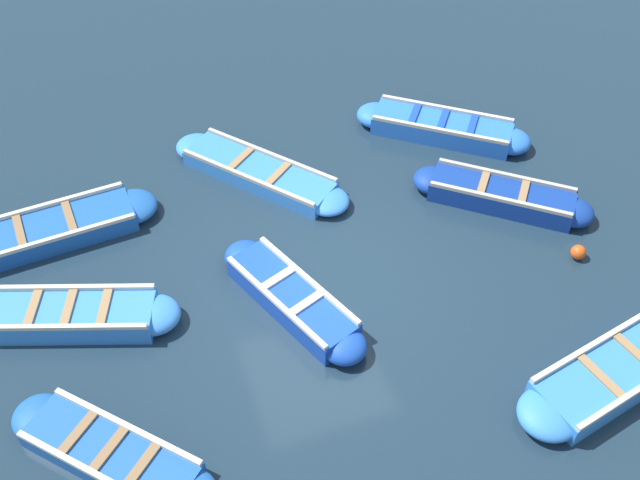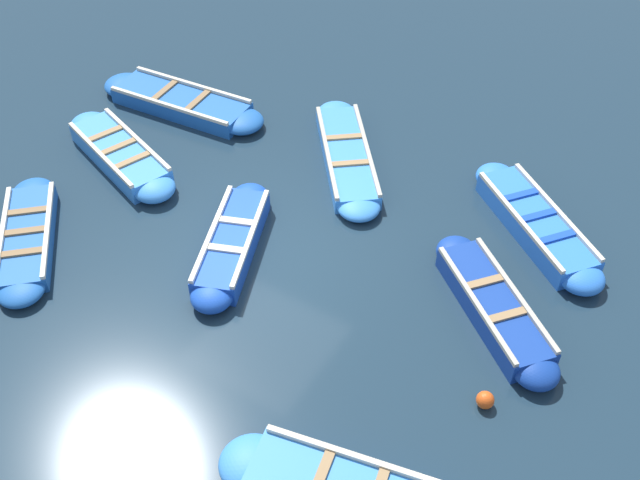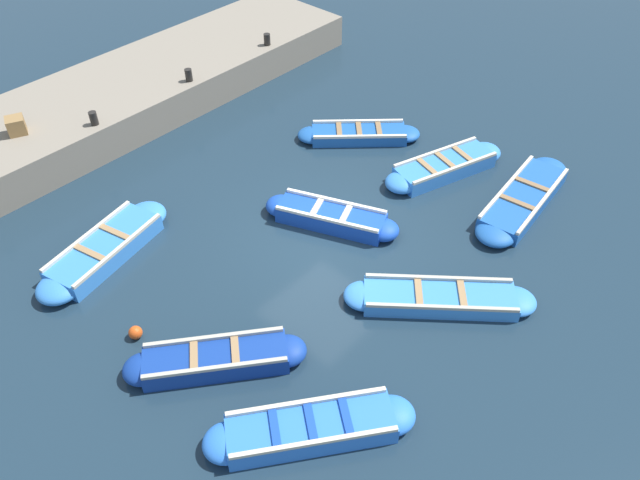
{
  "view_description": "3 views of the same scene",
  "coord_description": "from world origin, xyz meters",
  "px_view_note": "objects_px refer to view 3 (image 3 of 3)",
  "views": [
    {
      "loc": [
        -7.74,
        2.6,
        9.55
      ],
      "look_at": [
        0.68,
        -0.35,
        0.44
      ],
      "focal_mm": 42.0,
      "sensor_mm": 36.0,
      "label": 1
    },
    {
      "loc": [
        -7.31,
        -5.88,
        9.3
      ],
      "look_at": [
        0.53,
        -0.9,
        0.37
      ],
      "focal_mm": 42.0,
      "sensor_mm": 36.0,
      "label": 2
    },
    {
      "loc": [
        6.94,
        -7.85,
        9.55
      ],
      "look_at": [
        0.09,
        -0.27,
        0.16
      ],
      "focal_mm": 35.0,
      "sensor_mm": 36.0,
      "label": 3
    }
  ],
  "objects_px": {
    "boat_tucked": "(359,134)",
    "wooden_crate": "(16,126)",
    "boat_far_corner": "(444,167)",
    "boat_end_of_row": "(331,217)",
    "bollard_mid_north": "(94,118)",
    "boat_broadside": "(105,249)",
    "buoy_orange_near": "(135,333)",
    "boat_centre": "(311,429)",
    "boat_mid_row": "(216,360)",
    "bollard_south": "(267,39)",
    "bollard_mid_south": "(189,75)",
    "boat_inner_gap": "(439,298)",
    "boat_drifting": "(523,199)"
  },
  "relations": [
    {
      "from": "boat_end_of_row",
      "to": "bollard_mid_north",
      "type": "relative_size",
      "value": 9.31
    },
    {
      "from": "boat_tucked",
      "to": "bollard_mid_north",
      "type": "distance_m",
      "value": 6.92
    },
    {
      "from": "boat_end_of_row",
      "to": "buoy_orange_near",
      "type": "height_order",
      "value": "boat_end_of_row"
    },
    {
      "from": "bollard_south",
      "to": "bollard_mid_south",
      "type": "bearing_deg",
      "value": -90.0
    },
    {
      "from": "boat_inner_gap",
      "to": "boat_mid_row",
      "type": "relative_size",
      "value": 1.15
    },
    {
      "from": "boat_inner_gap",
      "to": "buoy_orange_near",
      "type": "height_order",
      "value": "boat_inner_gap"
    },
    {
      "from": "boat_broadside",
      "to": "buoy_orange_near",
      "type": "height_order",
      "value": "boat_broadside"
    },
    {
      "from": "boat_tucked",
      "to": "buoy_orange_near",
      "type": "distance_m",
      "value": 8.3
    },
    {
      "from": "boat_drifting",
      "to": "boat_broadside",
      "type": "bearing_deg",
      "value": -127.37
    },
    {
      "from": "boat_far_corner",
      "to": "boat_drifting",
      "type": "bearing_deg",
      "value": 5.44
    },
    {
      "from": "boat_far_corner",
      "to": "wooden_crate",
      "type": "height_order",
      "value": "wooden_crate"
    },
    {
      "from": "boat_mid_row",
      "to": "boat_tucked",
      "type": "bearing_deg",
      "value": 110.68
    },
    {
      "from": "boat_drifting",
      "to": "buoy_orange_near",
      "type": "bearing_deg",
      "value": -112.27
    },
    {
      "from": "boat_tucked",
      "to": "bollard_mid_north",
      "type": "relative_size",
      "value": 8.49
    },
    {
      "from": "boat_drifting",
      "to": "bollard_south",
      "type": "distance_m",
      "value": 9.31
    },
    {
      "from": "boat_far_corner",
      "to": "boat_tucked",
      "type": "xyz_separation_m",
      "value": [
        -2.62,
        -0.24,
        -0.04
      ]
    },
    {
      "from": "boat_tucked",
      "to": "boat_drifting",
      "type": "xyz_separation_m",
      "value": [
        4.75,
        0.44,
        0.02
      ]
    },
    {
      "from": "boat_far_corner",
      "to": "bollard_mid_south",
      "type": "distance_m",
      "value": 7.56
    },
    {
      "from": "boat_mid_row",
      "to": "wooden_crate",
      "type": "height_order",
      "value": "wooden_crate"
    },
    {
      "from": "boat_centre",
      "to": "boat_drifting",
      "type": "distance_m",
      "value": 7.94
    },
    {
      "from": "bollard_south",
      "to": "bollard_mid_north",
      "type": "bearing_deg",
      "value": -90.0
    },
    {
      "from": "boat_inner_gap",
      "to": "bollard_mid_south",
      "type": "distance_m",
      "value": 9.71
    },
    {
      "from": "boat_far_corner",
      "to": "wooden_crate",
      "type": "distance_m",
      "value": 10.77
    },
    {
      "from": "boat_broadside",
      "to": "wooden_crate",
      "type": "bearing_deg",
      "value": 171.91
    },
    {
      "from": "bollard_mid_north",
      "to": "boat_end_of_row",
      "type": "bearing_deg",
      "value": 17.49
    },
    {
      "from": "boat_broadside",
      "to": "boat_inner_gap",
      "type": "relative_size",
      "value": 1.05
    },
    {
      "from": "boat_end_of_row",
      "to": "bollard_mid_north",
      "type": "distance_m",
      "value": 6.66
    },
    {
      "from": "boat_inner_gap",
      "to": "buoy_orange_near",
      "type": "distance_m",
      "value": 6.03
    },
    {
      "from": "boat_centre",
      "to": "wooden_crate",
      "type": "distance_m",
      "value": 10.77
    },
    {
      "from": "boat_broadside",
      "to": "bollard_mid_north",
      "type": "xyz_separation_m",
      "value": [
        -3.33,
        2.13,
        0.96
      ]
    },
    {
      "from": "boat_tucked",
      "to": "wooden_crate",
      "type": "height_order",
      "value": "wooden_crate"
    },
    {
      "from": "boat_tucked",
      "to": "wooden_crate",
      "type": "relative_size",
      "value": 6.96
    },
    {
      "from": "boat_far_corner",
      "to": "boat_drifting",
      "type": "relative_size",
      "value": 0.87
    },
    {
      "from": "boat_mid_row",
      "to": "boat_end_of_row",
      "type": "bearing_deg",
      "value": 103.76
    },
    {
      "from": "boat_centre",
      "to": "bollard_mid_north",
      "type": "distance_m",
      "value": 9.94
    },
    {
      "from": "boat_mid_row",
      "to": "boat_tucked",
      "type": "height_order",
      "value": "boat_mid_row"
    },
    {
      "from": "boat_mid_row",
      "to": "wooden_crate",
      "type": "bearing_deg",
      "value": 173.59
    },
    {
      "from": "boat_centre",
      "to": "boat_drifting",
      "type": "height_order",
      "value": "boat_centre"
    },
    {
      "from": "boat_broadside",
      "to": "boat_mid_row",
      "type": "distance_m",
      "value": 4.06
    },
    {
      "from": "bollard_mid_south",
      "to": "boat_centre",
      "type": "bearing_deg",
      "value": -29.25
    },
    {
      "from": "boat_mid_row",
      "to": "boat_drifting",
      "type": "xyz_separation_m",
      "value": [
        1.87,
        8.07,
        -0.03
      ]
    },
    {
      "from": "boat_centre",
      "to": "bollard_mid_south",
      "type": "relative_size",
      "value": 9.56
    },
    {
      "from": "wooden_crate",
      "to": "boat_mid_row",
      "type": "bearing_deg",
      "value": -6.41
    },
    {
      "from": "boat_tucked",
      "to": "boat_inner_gap",
      "type": "bearing_deg",
      "value": -35.24
    },
    {
      "from": "boat_broadside",
      "to": "bollard_south",
      "type": "relative_size",
      "value": 10.59
    },
    {
      "from": "bollard_mid_north",
      "to": "boat_drifting",
      "type": "bearing_deg",
      "value": 31.25
    },
    {
      "from": "boat_tucked",
      "to": "bollard_mid_south",
      "type": "distance_m",
      "value": 5.06
    },
    {
      "from": "boat_centre",
      "to": "boat_tucked",
      "type": "relative_size",
      "value": 1.13
    },
    {
      "from": "bollard_south",
      "to": "buoy_orange_near",
      "type": "relative_size",
      "value": 1.31
    },
    {
      "from": "boat_centre",
      "to": "boat_mid_row",
      "type": "distance_m",
      "value": 2.25
    }
  ]
}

